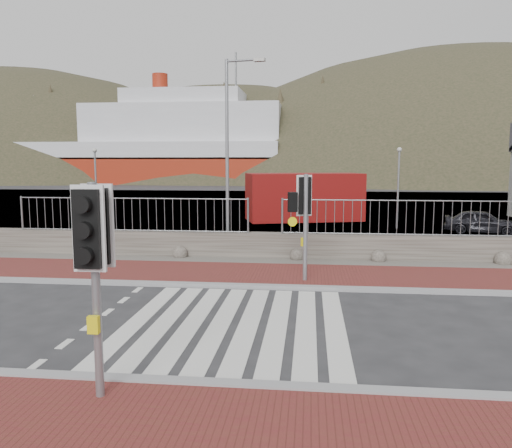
# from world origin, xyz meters

# --- Properties ---
(ground) EXTENTS (220.00, 220.00, 0.00)m
(ground) POSITION_xyz_m (0.00, 0.00, 0.00)
(ground) COLOR #28282B
(ground) RESTS_ON ground
(sidewalk_far) EXTENTS (40.00, 3.00, 0.08)m
(sidewalk_far) POSITION_xyz_m (0.00, 4.50, 0.04)
(sidewalk_far) COLOR maroon
(sidewalk_far) RESTS_ON ground
(kerb_near) EXTENTS (40.00, 0.25, 0.12)m
(kerb_near) POSITION_xyz_m (0.00, -3.00, 0.05)
(kerb_near) COLOR gray
(kerb_near) RESTS_ON ground
(kerb_far) EXTENTS (40.00, 0.25, 0.12)m
(kerb_far) POSITION_xyz_m (0.00, 3.00, 0.05)
(kerb_far) COLOR gray
(kerb_far) RESTS_ON ground
(zebra_crossing) EXTENTS (4.62, 5.60, 0.01)m
(zebra_crossing) POSITION_xyz_m (-0.00, 0.00, 0.01)
(zebra_crossing) COLOR silver
(zebra_crossing) RESTS_ON ground
(gravel_strip) EXTENTS (40.00, 1.50, 0.06)m
(gravel_strip) POSITION_xyz_m (0.00, 6.50, 0.03)
(gravel_strip) COLOR #59544C
(gravel_strip) RESTS_ON ground
(stone_wall) EXTENTS (40.00, 0.60, 0.90)m
(stone_wall) POSITION_xyz_m (0.00, 7.30, 0.45)
(stone_wall) COLOR #4C463F
(stone_wall) RESTS_ON ground
(railing) EXTENTS (18.07, 0.07, 1.22)m
(railing) POSITION_xyz_m (0.00, 7.15, 1.82)
(railing) COLOR gray
(railing) RESTS_ON stone_wall
(quay) EXTENTS (120.00, 40.00, 0.50)m
(quay) POSITION_xyz_m (0.00, 27.90, 0.00)
(quay) COLOR #4C4C4F
(quay) RESTS_ON ground
(water) EXTENTS (220.00, 50.00, 0.05)m
(water) POSITION_xyz_m (0.00, 62.90, 0.00)
(water) COLOR #3F4C54
(water) RESTS_ON ground
(ferry) EXTENTS (50.00, 16.00, 20.00)m
(ferry) POSITION_xyz_m (-24.65, 67.90, 5.36)
(ferry) COLOR maroon
(ferry) RESTS_ON ground
(hills_backdrop) EXTENTS (254.00, 90.00, 100.00)m
(hills_backdrop) POSITION_xyz_m (6.74, 87.90, -23.05)
(hills_backdrop) COLOR #292D1B
(hills_backdrop) RESTS_ON ground
(traffic_signal_near) EXTENTS (0.45, 0.28, 3.13)m
(traffic_signal_near) POSITION_xyz_m (-1.40, -3.58, 2.26)
(traffic_signal_near) COLOR gray
(traffic_signal_near) RESTS_ON ground
(traffic_signal_far) EXTENTS (0.75, 0.45, 3.06)m
(traffic_signal_far) POSITION_xyz_m (1.40, 3.79, 2.22)
(traffic_signal_far) COLOR gray
(traffic_signal_far) RESTS_ON ground
(streetlight) EXTENTS (1.49, 0.42, 7.05)m
(streetlight) POSITION_xyz_m (-1.37, 8.08, 3.97)
(streetlight) COLOR gray
(streetlight) RESTS_ON ground
(shipping_container) EXTENTS (7.04, 4.41, 2.73)m
(shipping_container) POSITION_xyz_m (1.21, 19.10, 1.36)
(shipping_container) COLOR maroon
(shipping_container) RESTS_ON ground
(car_a) EXTENTS (3.58, 2.24, 1.13)m
(car_a) POSITION_xyz_m (9.69, 14.47, 0.57)
(car_a) COLOR black
(car_a) RESTS_ON ground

